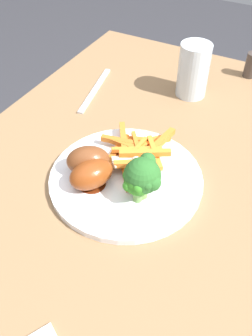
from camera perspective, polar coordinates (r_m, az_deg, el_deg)
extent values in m
cube|color=#8E6B47|center=(0.63, -2.06, -5.03)|extent=(1.12, 0.65, 0.03)
cylinder|color=brown|center=(1.29, -1.08, 3.62)|extent=(0.06, 0.06, 0.70)
cylinder|color=white|center=(0.63, 0.00, -1.68)|extent=(0.27, 0.27, 0.01)
cylinder|color=#73A353|center=(0.58, 1.78, -4.26)|extent=(0.02, 0.02, 0.02)
sphere|color=#328021|center=(0.56, 1.85, -2.36)|extent=(0.04, 0.04, 0.04)
sphere|color=#328021|center=(0.56, 0.39, -2.80)|extent=(0.02, 0.02, 0.02)
sphere|color=#328021|center=(0.57, 0.51, -1.68)|extent=(0.01, 0.01, 0.01)
sphere|color=#328021|center=(0.56, 0.42, -1.26)|extent=(0.02, 0.02, 0.02)
sphere|color=#328021|center=(0.56, 2.53, -2.94)|extent=(0.02, 0.02, 0.02)
sphere|color=#328021|center=(0.55, 1.84, -3.24)|extent=(0.02, 0.02, 0.02)
cylinder|color=#74B04A|center=(0.59, 2.47, -3.55)|extent=(0.02, 0.02, 0.02)
sphere|color=#2B6829|center=(0.57, 2.57, -1.21)|extent=(0.06, 0.06, 0.06)
sphere|color=#2B6829|center=(0.56, 4.13, -2.27)|extent=(0.03, 0.03, 0.03)
sphere|color=#2B6829|center=(0.57, 3.40, 1.13)|extent=(0.03, 0.03, 0.03)
sphere|color=#2B6829|center=(0.55, 3.30, -2.63)|extent=(0.02, 0.02, 0.02)
cylinder|color=#76B04E|center=(0.59, 2.16, -2.89)|extent=(0.02, 0.02, 0.03)
sphere|color=#206F24|center=(0.57, 2.24, -0.86)|extent=(0.04, 0.04, 0.04)
sphere|color=#206F24|center=(0.57, 0.82, -0.62)|extent=(0.01, 0.01, 0.01)
sphere|color=#206F24|center=(0.58, 1.98, 0.45)|extent=(0.02, 0.02, 0.02)
sphere|color=#206F24|center=(0.58, 3.73, -0.43)|extent=(0.02, 0.02, 0.02)
sphere|color=#206F24|center=(0.57, 3.82, -0.03)|extent=(0.02, 0.02, 0.02)
sphere|color=#206F24|center=(0.59, 1.59, 0.06)|extent=(0.02, 0.02, 0.02)
cube|color=orange|center=(0.66, 1.89, 1.94)|extent=(0.03, 0.08, 0.01)
cube|color=orange|center=(0.69, 2.50, 4.22)|extent=(0.03, 0.07, 0.01)
cube|color=orange|center=(0.68, -0.37, 4.13)|extent=(0.10, 0.07, 0.01)
cube|color=orange|center=(0.65, 1.90, 2.87)|extent=(0.05, 0.08, 0.01)
cube|color=orange|center=(0.65, 0.52, 2.08)|extent=(0.09, 0.04, 0.01)
cube|color=orange|center=(0.63, -0.27, -0.31)|extent=(0.08, 0.06, 0.01)
cube|color=orange|center=(0.69, 3.86, 4.18)|extent=(0.06, 0.06, 0.01)
cube|color=orange|center=(0.65, 1.97, 1.84)|extent=(0.07, 0.06, 0.01)
cube|color=orange|center=(0.67, -1.50, 2.68)|extent=(0.09, 0.02, 0.01)
cube|color=orange|center=(0.62, 1.48, 0.70)|extent=(0.05, 0.07, 0.01)
cube|color=orange|center=(0.67, 5.20, 3.89)|extent=(0.09, 0.03, 0.01)
cube|color=orange|center=(0.67, -0.73, 4.18)|extent=(0.02, 0.08, 0.01)
cube|color=orange|center=(0.65, 4.50, 2.45)|extent=(0.07, 0.06, 0.01)
cube|color=orange|center=(0.64, 2.99, -0.08)|extent=(0.02, 0.06, 0.01)
cube|color=orange|center=(0.62, 3.01, 2.36)|extent=(0.05, 0.08, 0.01)
cube|color=orange|center=(0.66, 1.68, 3.29)|extent=(0.06, 0.01, 0.01)
cube|color=orange|center=(0.65, 2.16, 2.95)|extent=(0.08, 0.06, 0.01)
cube|color=orange|center=(0.66, 0.95, 3.22)|extent=(0.01, 0.09, 0.01)
cylinder|color=#5F230C|center=(0.62, -5.31, -2.44)|extent=(0.05, 0.05, 0.00)
ellipsoid|color=brown|center=(0.60, -5.45, -0.98)|extent=(0.09, 0.08, 0.05)
cylinder|color=beige|center=(0.63, -0.54, 0.98)|extent=(0.04, 0.03, 0.01)
sphere|color=silver|center=(0.63, 0.90, 1.61)|extent=(0.02, 0.02, 0.02)
cylinder|color=#512411|center=(0.64, -5.80, -0.43)|extent=(0.05, 0.05, 0.00)
ellipsoid|color=brown|center=(0.62, -5.96, 1.19)|extent=(0.08, 0.09, 0.05)
cylinder|color=beige|center=(0.63, -0.35, 1.47)|extent=(0.03, 0.04, 0.01)
sphere|color=silver|center=(0.63, 1.53, 1.61)|extent=(0.02, 0.02, 0.02)
cube|color=silver|center=(0.87, -4.87, 12.10)|extent=(0.19, 0.05, 0.00)
cylinder|color=silver|center=(0.84, 10.49, 14.80)|extent=(0.07, 0.07, 0.12)
cylinder|color=#423833|center=(0.95, 19.02, 15.00)|extent=(0.03, 0.03, 0.06)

